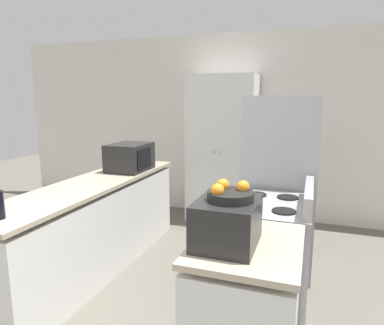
{
  "coord_description": "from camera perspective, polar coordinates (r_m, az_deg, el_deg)",
  "views": [
    {
      "loc": [
        1.16,
        -1.33,
        1.69
      ],
      "look_at": [
        0.0,
        1.93,
        1.05
      ],
      "focal_mm": 32.0,
      "sensor_mm": 36.0,
      "label": 1
    }
  ],
  "objects": [
    {
      "name": "stove",
      "position": [
        2.9,
        12.36,
        -14.92
      ],
      "size": [
        0.66,
        0.77,
        1.06
      ],
      "color": "#9E9EA3",
      "rests_on": "ground_plane"
    },
    {
      "name": "refrigerator",
      "position": [
        3.53,
        14.56,
        -3.42
      ],
      "size": [
        0.7,
        0.77,
        1.72
      ],
      "color": "#A3A3A8",
      "rests_on": "ground_plane"
    },
    {
      "name": "wall_back",
      "position": [
        5.02,
        6.18,
        5.96
      ],
      "size": [
        7.0,
        0.06,
        2.6
      ],
      "color": "silver",
      "rests_on": "ground_plane"
    },
    {
      "name": "counter_left",
      "position": [
        3.59,
        -16.16,
        -10.42
      ],
      "size": [
        0.6,
        2.55,
        0.9
      ],
      "color": "silver",
      "rests_on": "ground_plane"
    },
    {
      "name": "fruit_bowl",
      "position": [
        1.87,
        6.32,
        -5.18
      ],
      "size": [
        0.25,
        0.25,
        0.1
      ],
      "color": "black",
      "rests_on": "toaster_oven"
    },
    {
      "name": "microwave",
      "position": [
        3.91,
        -10.32,
        0.89
      ],
      "size": [
        0.4,
        0.5,
        0.31
      ],
      "color": "black",
      "rests_on": "counter_left"
    },
    {
      "name": "counter_right",
      "position": [
        2.23,
        8.89,
        -23.93
      ],
      "size": [
        0.6,
        0.77,
        0.9
      ],
      "color": "silver",
      "rests_on": "ground_plane"
    },
    {
      "name": "pantry_cabinet",
      "position": [
        4.76,
        5.01,
        2.19
      ],
      "size": [
        0.91,
        0.54,
        2.01
      ],
      "color": "white",
      "rests_on": "ground_plane"
    },
    {
      "name": "toaster_oven",
      "position": [
        1.92,
        5.8,
        -9.89
      ],
      "size": [
        0.34,
        0.4,
        0.25
      ],
      "color": "black",
      "rests_on": "counter_right"
    }
  ]
}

